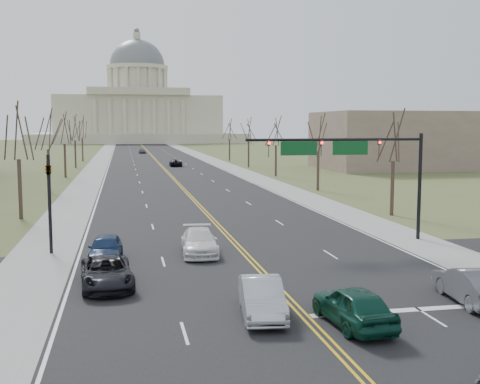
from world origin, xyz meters
name	(u,v)px	position (x,y,z in m)	size (l,w,h in m)	color
ground	(298,309)	(0.00, 0.00, 0.00)	(600.00, 600.00, 0.00)	#4B592C
road	(156,160)	(0.00, 110.00, 0.01)	(20.00, 380.00, 0.01)	black
cross_road	(265,275)	(0.00, 6.00, 0.01)	(120.00, 14.00, 0.01)	black
sidewalk_left	(100,160)	(-12.00, 110.00, 0.01)	(4.00, 380.00, 0.03)	gray
sidewalk_right	(210,159)	(12.00, 110.00, 0.01)	(4.00, 380.00, 0.03)	gray
center_line	(156,160)	(0.00, 110.00, 0.01)	(0.42, 380.00, 0.01)	gold
edge_line_left	(110,160)	(-9.80, 110.00, 0.01)	(0.15, 380.00, 0.01)	silver
edge_line_right	(200,159)	(9.80, 110.00, 0.01)	(0.15, 380.00, 0.01)	silver
stop_bar	(418,309)	(5.00, -1.00, 0.01)	(9.50, 0.50, 0.01)	silver
capitol	(138,110)	(0.00, 249.91, 14.20)	(90.00, 60.00, 50.00)	beige
signal_mast	(349,155)	(7.45, 13.50, 5.76)	(12.12, 0.44, 7.20)	black
signal_left	(49,193)	(-11.50, 13.50, 3.71)	(0.32, 0.36, 6.00)	black
tree_r_0	(394,139)	(15.50, 24.00, 6.55)	(3.74, 3.74, 8.50)	#362B20
tree_l_0	(18,135)	(-15.50, 28.00, 6.94)	(3.96, 3.96, 9.00)	#362B20
tree_r_1	(319,135)	(15.50, 44.00, 6.55)	(3.74, 3.74, 8.50)	#362B20
tree_l_1	(48,132)	(-15.50, 48.00, 6.94)	(3.96, 3.96, 9.00)	#362B20
tree_r_2	(276,133)	(15.50, 64.00, 6.55)	(3.74, 3.74, 8.50)	#362B20
tree_l_2	(64,130)	(-15.50, 68.00, 6.94)	(3.96, 3.96, 9.00)	#362B20
tree_r_3	(249,131)	(15.50, 84.00, 6.55)	(3.74, 3.74, 8.50)	#362B20
tree_l_3	(75,129)	(-15.50, 88.00, 6.94)	(3.96, 3.96, 9.00)	#362B20
tree_r_4	(229,130)	(15.50, 104.00, 6.55)	(3.74, 3.74, 8.50)	#362B20
tree_l_4	(82,128)	(-15.50, 108.00, 6.94)	(3.96, 3.96, 9.00)	#362B20
bldg_right_mass	(393,140)	(40.00, 76.00, 5.00)	(25.00, 20.00, 10.00)	#785F55
car_nb_inner_lead	(353,306)	(1.51, -2.42, 0.80)	(1.87, 4.64, 1.58)	#0D3B2D
car_nb_outer_lead	(472,285)	(7.73, -0.53, 0.80)	(1.67, 4.79, 1.58)	#56595F
car_sb_inner_lead	(262,298)	(-1.69, -0.58, 0.78)	(1.62, 4.64, 1.53)	#AFB3B7
car_sb_outer_lead	(107,272)	(-8.00, 5.11, 0.73)	(2.37, 5.14, 1.43)	black
car_sb_inner_second	(199,242)	(-2.71, 11.63, 0.76)	(2.09, 5.14, 1.49)	white
car_sb_outer_second	(106,248)	(-8.20, 10.61, 0.78)	(1.81, 4.51, 1.54)	#16294D
car_far_nb	(176,163)	(2.54, 88.67, 0.67)	(2.19, 4.76, 1.32)	black
car_far_sb	(142,151)	(-1.96, 139.99, 0.68)	(1.58, 3.93, 1.34)	#4E5056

